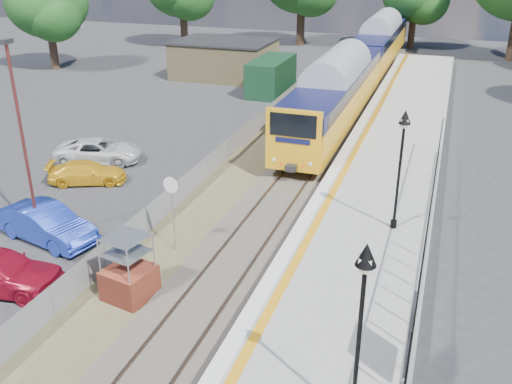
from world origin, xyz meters
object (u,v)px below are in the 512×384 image
at_px(victorian_lamp_south, 363,295).
at_px(victorian_lamp_north, 402,143).
at_px(brick_plinth, 128,269).
at_px(carpark_lamp, 22,135).
at_px(train, 363,60).
at_px(car_yellow, 87,173).
at_px(car_white, 98,151).
at_px(speed_sign, 172,201).
at_px(car_blue, 46,224).

bearing_deg(victorian_lamp_south, victorian_lamp_north, 91.15).
xyz_separation_m(brick_plinth, carpark_lamp, (-5.40, 2.26, 3.29)).
distance_m(victorian_lamp_south, train, 35.65).
relative_size(brick_plinth, car_yellow, 0.63).
bearing_deg(car_yellow, victorian_lamp_south, -150.64).
distance_m(brick_plinth, car_white, 13.37).
height_order(speed_sign, car_yellow, speed_sign).
xyz_separation_m(speed_sign, carpark_lamp, (-5.40, -1.02, 2.29)).
bearing_deg(train, victorian_lamp_north, -78.11).
bearing_deg(brick_plinth, victorian_lamp_north, 38.51).
bearing_deg(car_yellow, carpark_lamp, 173.42).
xyz_separation_m(car_blue, car_white, (-2.98, 8.18, -0.10)).
bearing_deg(victorian_lamp_north, train, 101.89).
xyz_separation_m(victorian_lamp_south, victorian_lamp_north, (-0.20, 10.00, 0.00)).
relative_size(victorian_lamp_north, car_yellow, 1.24).
relative_size(car_blue, car_white, 0.97).
xyz_separation_m(train, car_blue, (-7.63, -28.93, -1.62)).
xyz_separation_m(victorian_lamp_north, brick_plinth, (-7.80, -6.21, -3.18)).
relative_size(victorian_lamp_north, brick_plinth, 1.97).
bearing_deg(car_blue, brick_plinth, -101.83).
relative_size(train, car_white, 9.05).
height_order(carpark_lamp, car_white, carpark_lamp).
distance_m(train, brick_plinth, 31.49).
bearing_deg(victorian_lamp_north, brick_plinth, -141.49).
relative_size(victorian_lamp_north, car_blue, 1.05).
xyz_separation_m(victorian_lamp_south, car_blue, (-13.13, 6.23, -3.57)).
bearing_deg(carpark_lamp, victorian_lamp_north, 16.65).
height_order(train, carpark_lamp, carpark_lamp).
relative_size(victorian_lamp_south, carpark_lamp, 0.59).
relative_size(speed_sign, car_blue, 0.70).
bearing_deg(carpark_lamp, car_blue, 34.51).
distance_m(train, car_yellow, 25.32).
relative_size(train, car_blue, 9.28).
bearing_deg(car_yellow, speed_sign, -146.31).
relative_size(carpark_lamp, car_blue, 1.78).
relative_size(victorian_lamp_south, brick_plinth, 1.97).
bearing_deg(car_yellow, train, -44.76).
height_order(victorian_lamp_north, brick_plinth, victorian_lamp_north).
relative_size(brick_plinth, car_blue, 0.53).
bearing_deg(carpark_lamp, victorian_lamp_south, -24.31).
distance_m(victorian_lamp_south, car_blue, 14.97).
bearing_deg(car_white, brick_plinth, -160.15).
bearing_deg(brick_plinth, car_yellow, 131.40).
height_order(brick_plinth, speed_sign, speed_sign).
bearing_deg(train, speed_sign, -95.09).
relative_size(car_yellow, car_white, 0.82).
xyz_separation_m(train, car_yellow, (-9.54, -23.39, -1.80)).
bearing_deg(victorian_lamp_south, carpark_lamp, 155.69).
distance_m(brick_plinth, carpark_lamp, 6.71).
relative_size(victorian_lamp_south, car_blue, 1.05).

